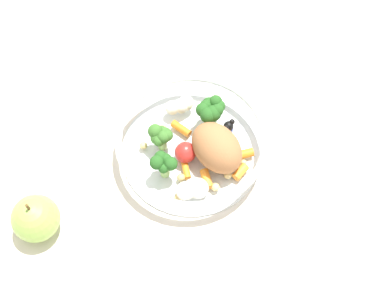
% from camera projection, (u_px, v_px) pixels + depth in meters
% --- Properties ---
extents(ground_plane, '(2.40, 2.40, 0.00)m').
position_uv_depth(ground_plane, '(200.00, 150.00, 0.77)').
color(ground_plane, silver).
extents(food_container, '(0.22, 0.22, 0.07)m').
position_uv_depth(food_container, '(196.00, 145.00, 0.74)').
color(food_container, white).
rests_on(food_container, ground_plane).
extents(loose_apple, '(0.06, 0.06, 0.08)m').
position_uv_depth(loose_apple, '(36.00, 218.00, 0.68)').
color(loose_apple, '#8CB74C').
rests_on(loose_apple, ground_plane).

